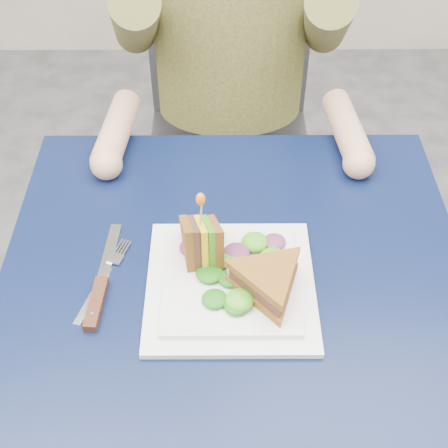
{
  "coord_description": "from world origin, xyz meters",
  "views": [
    {
      "loc": [
        -0.02,
        -0.63,
        1.49
      ],
      "look_at": [
        -0.02,
        0.03,
        0.82
      ],
      "focal_mm": 50.0,
      "sensor_mm": 36.0,
      "label": 1
    }
  ],
  "objects_px": {
    "chair": "(229,109)",
    "sandwich_upright": "(202,243)",
    "sandwich_flat": "(268,281)",
    "table": "(234,310)",
    "plate": "(231,284)",
    "fork": "(102,282)",
    "knife": "(99,293)"
  },
  "relations": [
    {
      "from": "chair",
      "to": "sandwich_upright",
      "type": "distance_m",
      "value": 0.75
    },
    {
      "from": "sandwich_flat",
      "to": "sandwich_upright",
      "type": "bearing_deg",
      "value": 144.7
    },
    {
      "from": "table",
      "to": "sandwich_flat",
      "type": "bearing_deg",
      "value": -40.21
    },
    {
      "from": "table",
      "to": "plate",
      "type": "bearing_deg",
      "value": -113.93
    },
    {
      "from": "chair",
      "to": "fork",
      "type": "bearing_deg",
      "value": -105.62
    },
    {
      "from": "sandwich_upright",
      "to": "plate",
      "type": "bearing_deg",
      "value": -45.73
    },
    {
      "from": "sandwich_flat",
      "to": "sandwich_upright",
      "type": "relative_size",
      "value": 1.53
    },
    {
      "from": "sandwich_flat",
      "to": "chair",
      "type": "bearing_deg",
      "value": 93.52
    },
    {
      "from": "knife",
      "to": "table",
      "type": "bearing_deg",
      "value": 8.55
    },
    {
      "from": "fork",
      "to": "knife",
      "type": "height_order",
      "value": "knife"
    },
    {
      "from": "knife",
      "to": "plate",
      "type": "bearing_deg",
      "value": 4.48
    },
    {
      "from": "plate",
      "to": "fork",
      "type": "bearing_deg",
      "value": 177.27
    },
    {
      "from": "fork",
      "to": "chair",
      "type": "bearing_deg",
      "value": 74.38
    },
    {
      "from": "sandwich_upright",
      "to": "fork",
      "type": "relative_size",
      "value": 0.72
    },
    {
      "from": "table",
      "to": "plate",
      "type": "xyz_separation_m",
      "value": [
        -0.01,
        -0.02,
        0.09
      ]
    },
    {
      "from": "table",
      "to": "sandwich_upright",
      "type": "height_order",
      "value": "sandwich_upright"
    },
    {
      "from": "table",
      "to": "sandwich_upright",
      "type": "distance_m",
      "value": 0.15
    },
    {
      "from": "sandwich_flat",
      "to": "knife",
      "type": "height_order",
      "value": "sandwich_flat"
    },
    {
      "from": "table",
      "to": "fork",
      "type": "xyz_separation_m",
      "value": [
        -0.21,
        -0.01,
        0.08
      ]
    },
    {
      "from": "chair",
      "to": "knife",
      "type": "distance_m",
      "value": 0.82
    },
    {
      "from": "table",
      "to": "chair",
      "type": "distance_m",
      "value": 0.75
    },
    {
      "from": "knife",
      "to": "chair",
      "type": "bearing_deg",
      "value": 74.83
    },
    {
      "from": "table",
      "to": "plate",
      "type": "height_order",
      "value": "plate"
    },
    {
      "from": "plate",
      "to": "sandwich_flat",
      "type": "bearing_deg",
      "value": -24.44
    },
    {
      "from": "chair",
      "to": "knife",
      "type": "height_order",
      "value": "chair"
    },
    {
      "from": "plate",
      "to": "fork",
      "type": "relative_size",
      "value": 1.49
    },
    {
      "from": "plate",
      "to": "table",
      "type": "bearing_deg",
      "value": 66.07
    },
    {
      "from": "plate",
      "to": "knife",
      "type": "xyz_separation_m",
      "value": [
        -0.2,
        -0.02,
        -0.0
      ]
    },
    {
      "from": "plate",
      "to": "knife",
      "type": "height_order",
      "value": "plate"
    },
    {
      "from": "chair",
      "to": "sandwich_upright",
      "type": "bearing_deg",
      "value": -94.08
    },
    {
      "from": "chair",
      "to": "fork",
      "type": "relative_size",
      "value": 5.33
    },
    {
      "from": "table",
      "to": "chair",
      "type": "height_order",
      "value": "chair"
    }
  ]
}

